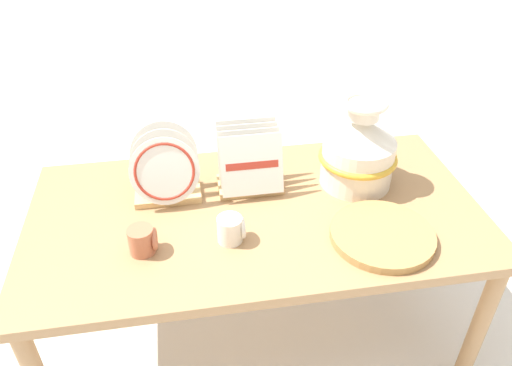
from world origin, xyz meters
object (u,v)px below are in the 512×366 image
dish_rack_square_plates (249,166)px  mug_terracotta_glaze (143,240)px  dish_rack_round_plates (166,174)px  wicker_charger_stack (382,235)px  ceramic_vase (359,149)px  mug_cream_glaze (231,229)px

dish_rack_square_plates → mug_terracotta_glaze: 0.45m
dish_rack_round_plates → mug_terracotta_glaze: 0.28m
dish_rack_round_plates → wicker_charger_stack: bearing=-26.7°
ceramic_vase → dish_rack_round_plates: size_ratio=1.32×
dish_rack_square_plates → wicker_charger_stack: dish_rack_square_plates is taller
mug_cream_glaze → mug_terracotta_glaze: bearing=-178.5°
wicker_charger_stack → mug_terracotta_glaze: (-0.72, 0.06, 0.03)m
mug_cream_glaze → ceramic_vase: bearing=26.4°
dish_rack_square_plates → mug_cream_glaze: bearing=-109.6°
wicker_charger_stack → mug_cream_glaze: (-0.46, 0.07, 0.03)m
dish_rack_square_plates → dish_rack_round_plates: bearing=-177.2°
mug_terracotta_glaze → wicker_charger_stack: bearing=-5.1°
ceramic_vase → mug_terracotta_glaze: size_ratio=3.82×
dish_rack_round_plates → mug_cream_glaze: bearing=-53.6°
ceramic_vase → wicker_charger_stack: size_ratio=1.01×
mug_terracotta_glaze → mug_cream_glaze: bearing=1.5°
dish_rack_square_plates → wicker_charger_stack: 0.50m
ceramic_vase → wicker_charger_stack: 0.33m
ceramic_vase → mug_cream_glaze: ceramic_vase is taller
wicker_charger_stack → dish_rack_round_plates: bearing=153.3°
ceramic_vase → dish_rack_round_plates: (-0.66, 0.02, -0.04)m
mug_terracotta_glaze → mug_cream_glaze: same height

